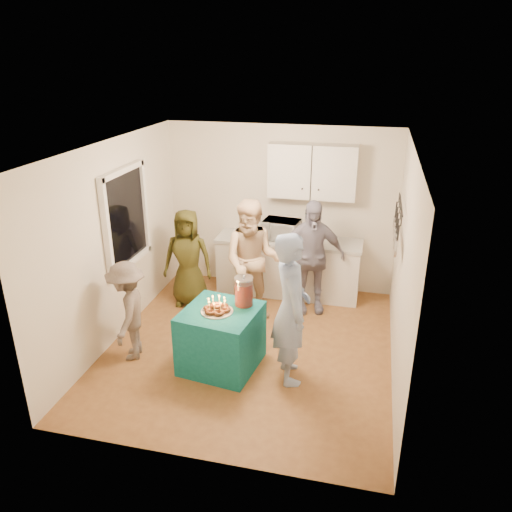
% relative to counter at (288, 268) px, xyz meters
% --- Properties ---
extents(floor, '(4.00, 4.00, 0.00)m').
position_rel_counter_xyz_m(floor, '(-0.20, -1.70, -0.43)').
color(floor, brown).
rests_on(floor, ground).
extents(ceiling, '(4.00, 4.00, 0.00)m').
position_rel_counter_xyz_m(ceiling, '(-0.20, -1.70, 2.17)').
color(ceiling, white).
rests_on(ceiling, floor).
extents(back_wall, '(3.60, 3.60, 0.00)m').
position_rel_counter_xyz_m(back_wall, '(-0.20, 0.30, 0.87)').
color(back_wall, silver).
rests_on(back_wall, floor).
extents(left_wall, '(4.00, 4.00, 0.00)m').
position_rel_counter_xyz_m(left_wall, '(-2.00, -1.70, 0.87)').
color(left_wall, silver).
rests_on(left_wall, floor).
extents(right_wall, '(4.00, 4.00, 0.00)m').
position_rel_counter_xyz_m(right_wall, '(1.60, -1.70, 0.87)').
color(right_wall, silver).
rests_on(right_wall, floor).
extents(window_night, '(0.04, 1.00, 1.20)m').
position_rel_counter_xyz_m(window_night, '(-1.97, -1.40, 1.12)').
color(window_night, black).
rests_on(window_night, left_wall).
extents(counter, '(2.20, 0.58, 0.86)m').
position_rel_counter_xyz_m(counter, '(0.00, 0.00, 0.00)').
color(counter, white).
rests_on(counter, floor).
extents(countertop, '(2.24, 0.62, 0.05)m').
position_rel_counter_xyz_m(countertop, '(0.00, -0.00, 0.46)').
color(countertop, beige).
rests_on(countertop, counter).
extents(upper_cabinet, '(1.30, 0.30, 0.80)m').
position_rel_counter_xyz_m(upper_cabinet, '(0.30, 0.15, 1.52)').
color(upper_cabinet, white).
rests_on(upper_cabinet, back_wall).
extents(pot_rack, '(0.12, 1.00, 0.60)m').
position_rel_counter_xyz_m(pot_rack, '(1.52, -1.00, 1.17)').
color(pot_rack, black).
rests_on(pot_rack, right_wall).
extents(microwave, '(0.58, 0.43, 0.30)m').
position_rel_counter_xyz_m(microwave, '(-0.12, 0.00, 0.63)').
color(microwave, white).
rests_on(microwave, countertop).
extents(party_table, '(0.96, 0.96, 0.76)m').
position_rel_counter_xyz_m(party_table, '(-0.44, -2.17, -0.05)').
color(party_table, '#0E5E5F').
rests_on(party_table, floor).
extents(donut_cake, '(0.38, 0.38, 0.18)m').
position_rel_counter_xyz_m(donut_cake, '(-0.47, -2.21, 0.42)').
color(donut_cake, '#381C0C').
rests_on(donut_cake, party_table).
extents(punch_jar, '(0.22, 0.22, 0.34)m').
position_rel_counter_xyz_m(punch_jar, '(-0.20, -1.96, 0.50)').
color(punch_jar, '#B51E0E').
rests_on(punch_jar, party_table).
extents(man_birthday, '(0.63, 0.77, 1.81)m').
position_rel_counter_xyz_m(man_birthday, '(0.41, -2.20, 0.48)').
color(man_birthday, '#8FA5D0').
rests_on(man_birthday, floor).
extents(woman_back_left, '(0.78, 0.55, 1.49)m').
position_rel_counter_xyz_m(woman_back_left, '(-1.40, -0.69, 0.31)').
color(woman_back_left, brown).
rests_on(woman_back_left, floor).
extents(woman_back_center, '(0.93, 0.76, 1.76)m').
position_rel_counter_xyz_m(woman_back_center, '(-0.35, -0.90, 0.45)').
color(woman_back_center, tan).
rests_on(woman_back_center, floor).
extents(woman_back_right, '(1.07, 0.67, 1.70)m').
position_rel_counter_xyz_m(woman_back_right, '(0.40, -0.49, 0.42)').
color(woman_back_right, '#160F33').
rests_on(woman_back_right, floor).
extents(child_near_left, '(0.67, 0.92, 1.28)m').
position_rel_counter_xyz_m(child_near_left, '(-1.60, -2.24, 0.21)').
color(child_near_left, '#574B46').
rests_on(child_near_left, floor).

